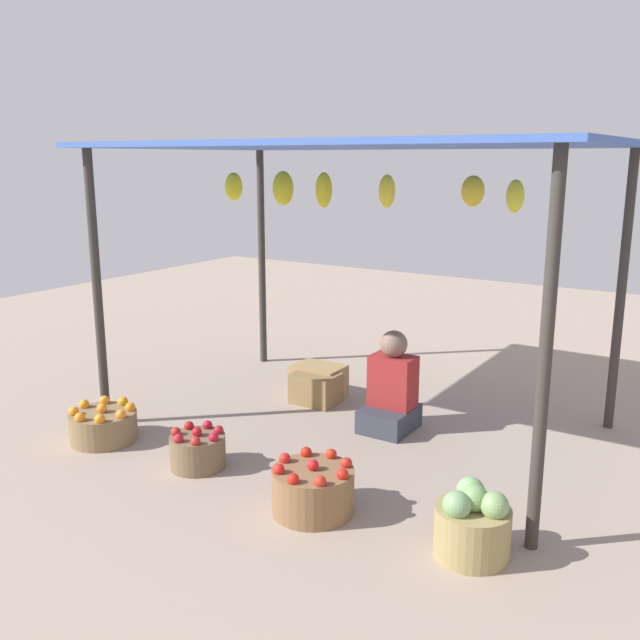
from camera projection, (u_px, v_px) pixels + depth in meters
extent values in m
plane|color=#A18D7C|center=(355.00, 425.00, 5.52)|extent=(14.00, 14.00, 0.00)
cylinder|color=#38332D|center=(97.00, 291.00, 5.32)|extent=(0.07, 0.07, 2.12)
cylinder|color=#38332D|center=(545.00, 359.00, 3.55)|extent=(0.07, 0.07, 2.12)
cylinder|color=#38332D|center=(262.00, 259.00, 7.01)|extent=(0.07, 0.07, 2.12)
cylinder|color=#38332D|center=(621.00, 294.00, 5.23)|extent=(0.07, 0.07, 2.12)
cube|color=#4064BC|center=(359.00, 145.00, 5.03)|extent=(3.67, 2.36, 0.04)
ellipsoid|color=yellow|center=(234.00, 187.00, 5.80)|extent=(0.14, 0.14, 0.23)
ellipsoid|color=yellow|center=(283.00, 188.00, 5.47)|extent=(0.16, 0.16, 0.27)
ellipsoid|color=yellow|center=(324.00, 190.00, 5.20)|extent=(0.13, 0.13, 0.26)
ellipsoid|color=yellow|center=(387.00, 191.00, 5.02)|extent=(0.12, 0.12, 0.24)
ellipsoid|color=yellow|center=(473.00, 191.00, 5.03)|extent=(0.17, 0.17, 0.22)
ellipsoid|color=yellow|center=(515.00, 196.00, 4.38)|extent=(0.11, 0.11, 0.21)
cube|color=#333742|center=(389.00, 419.00, 5.40)|extent=(0.36, 0.44, 0.18)
cube|color=maroon|center=(393.00, 381.00, 5.38)|extent=(0.34, 0.22, 0.40)
sphere|color=#816252|center=(394.00, 344.00, 5.31)|extent=(0.21, 0.21, 0.21)
cylinder|color=olive|center=(103.00, 426.00, 5.19)|extent=(0.49, 0.49, 0.22)
sphere|color=orange|center=(102.00, 408.00, 5.16)|extent=(0.08, 0.08, 0.08)
sphere|color=orange|center=(121.00, 415.00, 5.06)|extent=(0.08, 0.08, 0.08)
sphere|color=orange|center=(130.00, 407.00, 5.21)|extent=(0.08, 0.08, 0.08)
sphere|color=orange|center=(123.00, 402.00, 5.33)|extent=(0.08, 0.08, 0.08)
sphere|color=orange|center=(104.00, 400.00, 5.35)|extent=(0.08, 0.08, 0.08)
sphere|color=orange|center=(84.00, 404.00, 5.27)|extent=(0.08, 0.08, 0.08)
sphere|color=orange|center=(74.00, 411.00, 5.12)|extent=(0.08, 0.08, 0.08)
sphere|color=orange|center=(80.00, 418.00, 5.00)|extent=(0.08, 0.08, 0.08)
sphere|color=orange|center=(100.00, 419.00, 4.97)|extent=(0.08, 0.08, 0.08)
cylinder|color=brown|center=(198.00, 451.00, 4.74)|extent=(0.38, 0.38, 0.23)
sphere|color=red|center=(197.00, 432.00, 4.71)|extent=(0.07, 0.07, 0.07)
sphere|color=#B4162A|center=(214.00, 437.00, 4.64)|extent=(0.07, 0.07, 0.07)
sphere|color=#AD1E26|center=(219.00, 430.00, 4.76)|extent=(0.07, 0.07, 0.07)
sphere|color=#B4172B|center=(208.00, 425.00, 4.85)|extent=(0.07, 0.07, 0.07)
sphere|color=#B21A1A|center=(189.00, 426.00, 4.84)|extent=(0.07, 0.07, 0.07)
sphere|color=red|center=(176.00, 432.00, 4.73)|extent=(0.07, 0.07, 0.07)
sphere|color=#B31B25|center=(178.00, 439.00, 4.61)|extent=(0.07, 0.07, 0.07)
sphere|color=#B12522|center=(195.00, 441.00, 4.57)|extent=(0.07, 0.07, 0.07)
cylinder|color=brown|center=(313.00, 491.00, 4.14)|extent=(0.49, 0.49, 0.27)
sphere|color=red|center=(313.00, 465.00, 4.10)|extent=(0.07, 0.07, 0.07)
sphere|color=red|center=(343.00, 475.00, 3.99)|extent=(0.07, 0.07, 0.07)
sphere|color=red|center=(346.00, 463.00, 4.14)|extent=(0.07, 0.07, 0.07)
sphere|color=red|center=(331.00, 454.00, 4.27)|extent=(0.07, 0.07, 0.07)
sphere|color=red|center=(306.00, 452.00, 4.29)|extent=(0.07, 0.07, 0.07)
sphere|color=red|center=(285.00, 458.00, 4.21)|extent=(0.07, 0.07, 0.07)
sphere|color=red|center=(279.00, 469.00, 4.06)|extent=(0.07, 0.07, 0.07)
sphere|color=red|center=(293.00, 479.00, 3.94)|extent=(0.07, 0.07, 0.07)
sphere|color=red|center=(320.00, 482.00, 3.91)|extent=(0.07, 0.07, 0.07)
cylinder|color=#9A8753|center=(472.00, 532.00, 3.68)|extent=(0.40, 0.40, 0.27)
sphere|color=#77A65E|center=(474.00, 498.00, 3.63)|extent=(0.15, 0.15, 0.15)
sphere|color=#7FA463|center=(494.00, 506.00, 3.58)|extent=(0.15, 0.15, 0.15)
sphere|color=#81AF6F|center=(470.00, 491.00, 3.75)|extent=(0.15, 0.15, 0.15)
sphere|color=#79A16B|center=(457.00, 505.00, 3.59)|extent=(0.15, 0.15, 0.15)
cube|color=olive|center=(316.00, 388.00, 5.98)|extent=(0.38, 0.29, 0.26)
cube|color=#A4824D|center=(319.00, 381.00, 6.15)|extent=(0.43, 0.31, 0.28)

